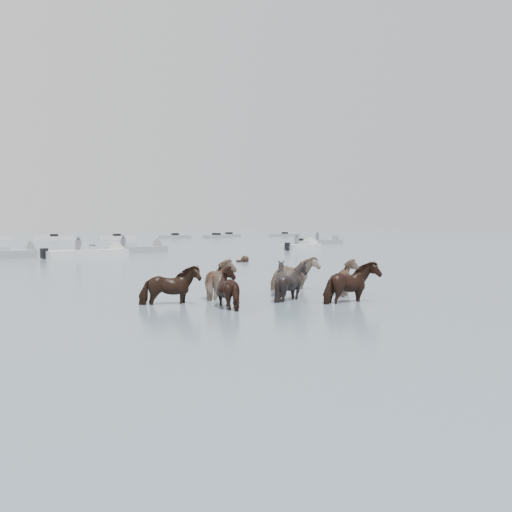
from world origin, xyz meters
TOP-DOWN VIEW (x-y plane):
  - ground at (0.00, 0.00)m, footprint 400.00×400.00m
  - pony_herd at (-1.81, 1.26)m, footprint 6.74×3.99m
  - swimming_pony at (5.78, 15.09)m, footprint 0.72×0.44m
  - motorboat_a at (-4.03, 26.02)m, footprint 5.27×2.43m
  - motorboat_b at (0.60, 24.37)m, footprint 5.98×2.86m
  - motorboat_c at (5.01, 28.38)m, footprint 6.15×2.05m
  - motorboat_d at (18.61, 26.16)m, footprint 4.96×3.35m
  - motorboat_e at (29.55, 36.45)m, footprint 5.56×1.99m

SIDE VIEW (x-z plane):
  - ground at x=0.00m, z-range 0.00..0.00m
  - swimming_pony at x=5.78m, z-range -0.12..0.32m
  - motorboat_c at x=5.01m, z-range -0.74..1.18m
  - motorboat_b at x=0.60m, z-range -0.74..1.18m
  - motorboat_e at x=29.55m, z-range -0.73..1.19m
  - motorboat_a at x=-4.03m, z-range -0.73..1.19m
  - motorboat_d at x=18.61m, z-range -0.73..1.19m
  - pony_herd at x=-1.81m, z-range -0.30..1.03m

